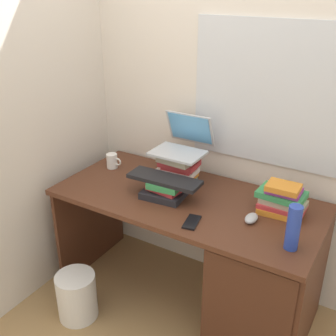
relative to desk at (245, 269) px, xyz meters
The scene contains 14 objects.
ground_plane 0.56m from the desk, behind, with size 6.00×6.00×0.00m, color #9E7A4C.
wall_back 1.07m from the desk, 132.07° to the left, with size 6.00×0.06×2.60m.
wall_left 1.56m from the desk, behind, with size 0.05×6.00×2.60m, color beige.
desk is the anchor object (origin of this frame).
book_stack_tall 0.69m from the desk, 163.31° to the left, with size 0.25×0.20×0.19m.
book_stack_keyboard_riser 0.63m from the desk, behind, with size 0.25×0.21×0.10m.
book_stack_side 0.45m from the desk, 49.58° to the left, with size 0.26×0.19×0.17m.
laptop 0.81m from the desk, 157.20° to the left, with size 0.30×0.31×0.22m.
keyboard 0.67m from the desk, behind, with size 0.42×0.14×0.02m, color black.
computer_mouse 0.35m from the desk, 59.24° to the right, with size 0.06×0.10×0.04m, color #A5A8AD.
mug 1.08m from the desk, behind, with size 0.11×0.07×0.10m.
water_bottle 0.53m from the desk, 30.63° to the right, with size 0.06×0.06×0.22m, color #263FA5.
cell_phone 0.46m from the desk, 140.69° to the right, with size 0.07×0.14×0.01m, color black.
wastebasket 1.00m from the desk, 153.01° to the right, with size 0.23×0.23×0.29m, color silver.
Camera 1 is at (0.97, -1.81, 1.87)m, focal length 44.06 mm.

